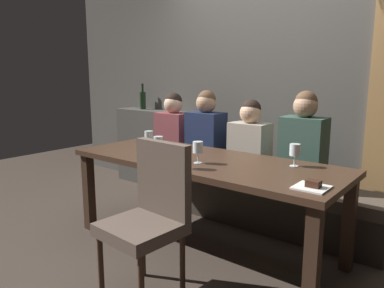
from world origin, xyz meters
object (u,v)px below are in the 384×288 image
Objects in this scene: banquette_bench at (247,198)px; wine_glass_end_left at (149,137)px; chair_near_side at (151,210)px; wine_glass_end_right at (185,153)px; dining_table at (203,170)px; wine_glass_far_right at (198,148)px; diner_far_end at (250,140)px; diner_near_end at (303,142)px; dessert_plate at (312,186)px; diner_bearded at (206,132)px; wine_glass_center_front at (158,142)px; wine_bottle_dark_red at (143,100)px; wine_glass_near_right at (295,150)px; diner_redhead at (173,129)px.

wine_glass_end_left is (-0.60, -0.70, 0.62)m from banquette_bench.
chair_near_side is 5.98× the size of wine_glass_end_left.
dining_table is at bearing 103.95° from wine_glass_end_right.
dining_table is at bearing 110.34° from wine_glass_far_right.
diner_near_end reaches higher than diner_far_end.
dessert_plate is at bearing -44.74° from diner_far_end.
wine_glass_end_right is (0.56, -1.01, 0.03)m from diner_bearded.
wine_glass_center_front reaches higher than dessert_plate.
wine_glass_center_front is (-0.42, 0.17, 0.00)m from wine_glass_end_right.
wine_bottle_dark_red is at bearing 163.63° from diner_bearded.
wine_glass_far_right reaches higher than banquette_bench.
chair_near_side reaches higher than wine_glass_center_front.
dining_table is at bearing -161.83° from wine_glass_near_right.
banquette_bench is 0.77m from diner_bearded.
wine_glass_end_left is (-0.60, 0.00, 0.20)m from dining_table.
wine_glass_end_right is 0.45m from wine_glass_center_front.
dessert_plate is at bearing -43.94° from banquette_bench.
diner_far_end is 4.39× the size of wine_glass_far_right.
diner_redhead is at bearing 124.89° from wine_glass_center_front.
diner_bearded reaches higher than wine_glass_center_front.
wine_glass_far_right is 0.70m from wine_glass_near_right.
chair_near_side is 5.98× the size of wine_glass_end_right.
diner_redhead is (-1.08, 1.45, 0.24)m from chair_near_side.
dessert_plate is at bearing -32.21° from diner_bearded.
diner_bearded is at bearing 157.65° from wine_glass_near_right.
wine_glass_near_right is (0.66, -0.48, 0.63)m from banquette_bench.
wine_glass_center_front is at bearing 129.26° from chair_near_side.
diner_bearded reaches higher than wine_glass_far_right.
wine_bottle_dark_red is at bearing 168.43° from banquette_bench.
wine_glass_near_right is at bearing -17.71° from diner_redhead.
diner_redhead is (-0.96, 0.73, 0.15)m from dining_table.
diner_bearded is 4.82× the size of wine_glass_far_right.
wine_glass_far_right is (1.82, -1.20, -0.21)m from wine_bottle_dark_red.
diner_near_end reaches higher than wine_glass_end_right.
dessert_plate is (0.90, -0.08, -0.10)m from wine_glass_far_right.
diner_near_end reaches higher than diner_bearded.
wine_bottle_dark_red reaches higher than diner_near_end.
wine_bottle_dark_red reaches higher than diner_bearded.
wine_glass_center_front is (0.14, -0.84, 0.03)m from diner_bearded.
diner_redhead is 2.14m from dessert_plate.
diner_redhead is 0.92× the size of diner_near_end.
wine_bottle_dark_red reaches higher than wine_glass_far_right.
dining_table is 0.42m from wine_glass_center_front.
wine_glass_end_right is (0.08, -1.02, 0.62)m from banquette_bench.
diner_near_end is at bearing 104.96° from wine_glass_near_right.
wine_glass_end_right reaches higher than dessert_plate.
dining_table is 0.25m from wine_glass_far_right.
diner_near_end is at bearing 60.18° from wine_glass_far_right.
wine_bottle_dark_red reaches higher than wine_glass_end_left.
diner_bearded is at bearing 147.79° from dessert_plate.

